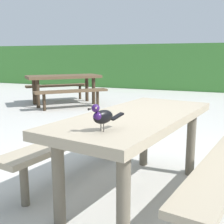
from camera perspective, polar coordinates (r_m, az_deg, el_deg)
ground_plane at (r=2.78m, az=6.55°, el=-15.09°), size 60.00×60.00×0.00m
hedge_wall at (r=11.32m, az=19.21°, el=8.43°), size 28.00×1.96×1.64m
picnic_table_foreground at (r=2.48m, az=4.96°, el=-4.51°), size 1.94×1.96×0.74m
bird_grackle at (r=1.84m, az=-2.03°, el=-0.78°), size 0.16×0.27×0.18m
picnic_table_mid_left at (r=7.42m, az=-9.51°, el=5.77°), size 2.40×2.40×0.74m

